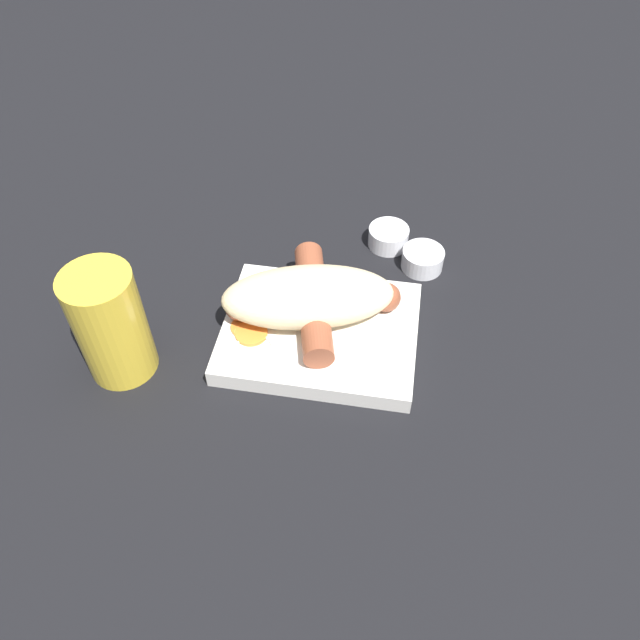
# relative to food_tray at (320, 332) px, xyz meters

# --- Properties ---
(ground_plane) EXTENTS (3.00, 3.00, 0.00)m
(ground_plane) POSITION_rel_food_tray_xyz_m (0.00, 0.00, -0.01)
(ground_plane) COLOR black
(food_tray) EXTENTS (0.21, 0.17, 0.02)m
(food_tray) POSITION_rel_food_tray_xyz_m (0.00, 0.00, 0.00)
(food_tray) COLOR silver
(food_tray) RESTS_ON ground_plane
(bread_roll) EXTENTS (0.20, 0.13, 0.05)m
(bread_roll) POSITION_rel_food_tray_xyz_m (-0.02, 0.02, 0.04)
(bread_roll) COLOR beige
(bread_roll) RESTS_ON food_tray
(sausage) EXTENTS (0.19, 0.17, 0.03)m
(sausage) POSITION_rel_food_tray_xyz_m (-0.01, 0.02, 0.03)
(sausage) COLOR brown
(sausage) RESTS_ON food_tray
(pickled_veggies) EXTENTS (0.06, 0.07, 0.00)m
(pickled_veggies) POSITION_rel_food_tray_xyz_m (-0.07, -0.03, 0.01)
(pickled_veggies) COLOR orange
(pickled_veggies) RESTS_ON food_tray
(condiment_cup_near) EXTENTS (0.05, 0.05, 0.03)m
(condiment_cup_near) POSITION_rel_food_tray_xyz_m (0.11, 0.14, 0.00)
(condiment_cup_near) COLOR white
(condiment_cup_near) RESTS_ON ground_plane
(condiment_cup_far) EXTENTS (0.05, 0.05, 0.03)m
(condiment_cup_far) POSITION_rel_food_tray_xyz_m (0.06, 0.17, 0.00)
(condiment_cup_far) COLOR white
(condiment_cup_far) RESTS_ON ground_plane
(drink_glass) EXTENTS (0.07, 0.07, 0.13)m
(drink_glass) POSITION_rel_food_tray_xyz_m (-0.20, -0.07, 0.05)
(drink_glass) COLOR gold
(drink_glass) RESTS_ON ground_plane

